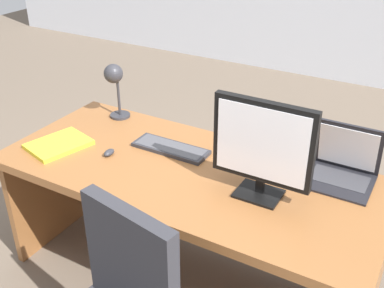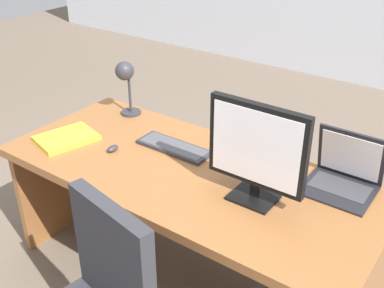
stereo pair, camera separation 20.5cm
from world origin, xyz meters
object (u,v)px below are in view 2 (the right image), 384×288
Objects in this scene: keyboard at (174,147)px; desk_lamp at (126,78)px; mouse at (113,148)px; book at (66,138)px; desk at (192,195)px; monitor at (257,149)px; laptop at (345,170)px.

keyboard is 0.56m from desk_lamp.
mouse is 0.20× the size of book.
desk_lamp reaches higher than desk.
mouse is (-0.80, -0.05, -0.24)m from monitor.
laptop is (0.28, 0.34, -0.17)m from monitor.
mouse reaches higher than keyboard.
laptop is at bearing 0.65° from desk_lamp.
desk is 4.17× the size of monitor.
mouse is at bearing -160.16° from laptop.
laptop reaches higher than desk.
desk is at bearing -158.45° from laptop.
keyboard is 1.15× the size of book.
laptop is 0.87× the size of book.
laptop is (0.67, 0.26, 0.26)m from desk.
laptop is 1.33m from desk_lamp.
book is at bearing -97.33° from desk_lamp.
keyboard is 5.77× the size of mouse.
keyboard is at bearing -167.35° from laptop.
desk is 0.76m from laptop.
keyboard is at bearing 164.66° from monitor.
mouse reaches higher than book.
book is (-0.29, -0.06, -0.00)m from mouse.
book is (-0.54, -0.26, 0.00)m from keyboard.
desk_lamp is (-0.48, 0.17, 0.23)m from keyboard.
mouse is 0.30m from book.
mouse is at bearing 11.07° from book.
desk is 6.19× the size of laptop.
desk_lamp is at bearing 160.24° from keyboard.
keyboard is (-0.17, 0.08, 0.19)m from desk.
monitor is 6.43× the size of mouse.
desk_lamp is 0.49m from book.
desk_lamp reaches higher than laptop.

